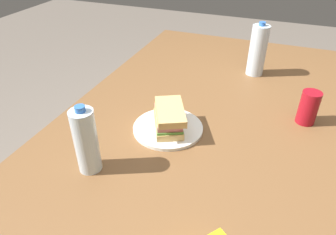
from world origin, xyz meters
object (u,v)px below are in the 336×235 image
at_px(water_bottle_tall, 258,50).
at_px(soda_can_red, 308,108).
at_px(water_bottle_spare, 86,141).
at_px(dining_table, 216,139).
at_px(sandwich, 169,117).
at_px(paper_plate, 168,128).

bearing_deg(water_bottle_tall, soda_can_red, 33.89).
height_order(soda_can_red, water_bottle_spare, water_bottle_spare).
bearing_deg(dining_table, sandwich, -55.48).
bearing_deg(water_bottle_tall, dining_table, -7.54).
distance_m(sandwich, water_bottle_spare, 0.30).
bearing_deg(water_bottle_tall, water_bottle_spare, -23.55).
distance_m(dining_table, sandwich, 0.22).
bearing_deg(paper_plate, sandwich, 53.21).
xyz_separation_m(paper_plate, water_bottle_spare, (0.26, -0.14, 0.10)).
xyz_separation_m(paper_plate, soda_can_red, (-0.22, 0.44, 0.05)).
distance_m(paper_plate, water_bottle_spare, 0.31).
distance_m(sandwich, water_bottle_tall, 0.61).
relative_size(dining_table, water_bottle_spare, 8.45).
relative_size(paper_plate, sandwich, 1.21).
height_order(sandwich, water_bottle_tall, water_bottle_tall).
distance_m(paper_plate, sandwich, 0.05).
height_order(paper_plate, soda_can_red, soda_can_red).
bearing_deg(paper_plate, soda_can_red, 116.57).
bearing_deg(sandwich, water_bottle_spare, -29.44).
bearing_deg(dining_table, soda_can_red, 112.60).
height_order(paper_plate, sandwich, sandwich).
bearing_deg(sandwich, soda_can_red, 117.01).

